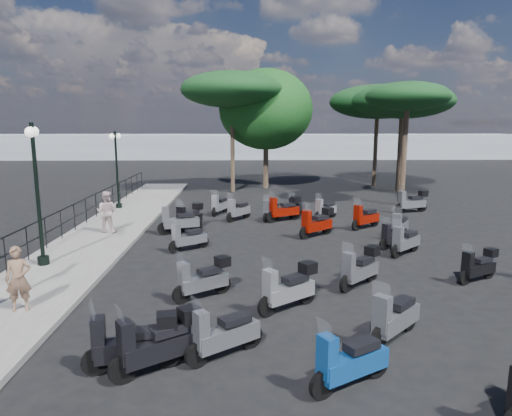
{
  "coord_description": "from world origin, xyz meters",
  "views": [
    {
      "loc": [
        -0.79,
        -14.93,
        4.49
      ],
      "look_at": [
        -0.38,
        2.66,
        1.2
      ],
      "focal_mm": 32.0,
      "sensor_mm": 36.0,
      "label": 1
    }
  ],
  "objects_px": {
    "scooter_3": "(189,218)",
    "scooter_11": "(349,363)",
    "pedestrian_far": "(107,212)",
    "scooter_13": "(317,223)",
    "scooter_1": "(223,335)",
    "scooter_4": "(219,205)",
    "scooter_8": "(188,239)",
    "scooter_25": "(365,218)",
    "scooter_2": "(179,222)",
    "scooter_20": "(400,227)",
    "scooter_0": "(132,344)",
    "scooter_6": "(288,289)",
    "scooter_21": "(325,210)",
    "scooter_9": "(284,209)",
    "lamp_post_2": "(117,165)",
    "pine_0": "(378,102)",
    "scooter_17": "(394,318)",
    "scooter_14": "(296,207)",
    "scooter_12": "(360,269)",
    "pine_1": "(403,101)",
    "pine_2": "(232,90)",
    "woman": "(18,279)",
    "scooter_5": "(158,344)",
    "scooter_26": "(412,202)",
    "scooter_19": "(405,242)",
    "broadleaf_tree": "(266,110)",
    "scooter_18": "(478,266)",
    "scooter_10": "(238,211)",
    "lamp_post_1": "(37,185)",
    "pine_3": "(408,97)",
    "scooter_7": "(203,279)"
  },
  "relations": [
    {
      "from": "pedestrian_far",
      "to": "scooter_13",
      "type": "height_order",
      "value": "pedestrian_far"
    },
    {
      "from": "lamp_post_2",
      "to": "scooter_11",
      "type": "bearing_deg",
      "value": -57.4
    },
    {
      "from": "scooter_6",
      "to": "scooter_3",
      "type": "bearing_deg",
      "value": -14.73
    },
    {
      "from": "scooter_1",
      "to": "scooter_2",
      "type": "relative_size",
      "value": 0.82
    },
    {
      "from": "scooter_26",
      "to": "scooter_7",
      "type": "bearing_deg",
      "value": 124.17
    },
    {
      "from": "scooter_7",
      "to": "scooter_9",
      "type": "distance_m",
      "value": 9.83
    },
    {
      "from": "pine_2",
      "to": "broadleaf_tree",
      "type": "bearing_deg",
      "value": 36.37
    },
    {
      "from": "scooter_20",
      "to": "scooter_4",
      "type": "bearing_deg",
      "value": -1.61
    },
    {
      "from": "scooter_8",
      "to": "scooter_14",
      "type": "xyz_separation_m",
      "value": [
        4.53,
        6.03,
        -0.01
      ]
    },
    {
      "from": "scooter_0",
      "to": "scooter_5",
      "type": "height_order",
      "value": "scooter_5"
    },
    {
      "from": "lamp_post_2",
      "to": "scooter_13",
      "type": "xyz_separation_m",
      "value": [
        9.43,
        -5.73,
        -1.84
      ]
    },
    {
      "from": "scooter_19",
      "to": "scooter_6",
      "type": "bearing_deg",
      "value": 94.3
    },
    {
      "from": "scooter_8",
      "to": "scooter_14",
      "type": "height_order",
      "value": "scooter_8"
    },
    {
      "from": "scooter_2",
      "to": "pine_0",
      "type": "distance_m",
      "value": 19.45
    },
    {
      "from": "scooter_5",
      "to": "scooter_17",
      "type": "height_order",
      "value": "scooter_17"
    },
    {
      "from": "scooter_3",
      "to": "pine_2",
      "type": "height_order",
      "value": "pine_2"
    },
    {
      "from": "scooter_0",
      "to": "scooter_2",
      "type": "xyz_separation_m",
      "value": [
        -0.66,
        10.56,
        -0.02
      ]
    },
    {
      "from": "scooter_19",
      "to": "scooter_18",
      "type": "bearing_deg",
      "value": 161.5
    },
    {
      "from": "scooter_9",
      "to": "scooter_26",
      "type": "bearing_deg",
      "value": -102.08
    },
    {
      "from": "scooter_1",
      "to": "scooter_3",
      "type": "relative_size",
      "value": 0.91
    },
    {
      "from": "scooter_6",
      "to": "scooter_18",
      "type": "xyz_separation_m",
      "value": [
        5.61,
        1.87,
        -0.09
      ]
    },
    {
      "from": "scooter_12",
      "to": "scooter_18",
      "type": "height_order",
      "value": "scooter_12"
    },
    {
      "from": "scooter_8",
      "to": "scooter_18",
      "type": "height_order",
      "value": "scooter_8"
    },
    {
      "from": "scooter_3",
      "to": "scooter_11",
      "type": "xyz_separation_m",
      "value": [
        4.14,
        -11.85,
        -0.05
      ]
    },
    {
      "from": "scooter_11",
      "to": "scooter_20",
      "type": "xyz_separation_m",
      "value": [
        4.3,
        10.25,
        -0.0
      ]
    },
    {
      "from": "scooter_2",
      "to": "scooter_0",
      "type": "bearing_deg",
      "value": 165.13
    },
    {
      "from": "scooter_9",
      "to": "pedestrian_far",
      "type": "bearing_deg",
      "value": 81.53
    },
    {
      "from": "scooter_14",
      "to": "pine_1",
      "type": "height_order",
      "value": "pine_1"
    },
    {
      "from": "lamp_post_2",
      "to": "scooter_9",
      "type": "xyz_separation_m",
      "value": [
        8.36,
        -2.79,
        -1.84
      ]
    },
    {
      "from": "lamp_post_1",
      "to": "scooter_10",
      "type": "bearing_deg",
      "value": 30.73
    },
    {
      "from": "pine_0",
      "to": "scooter_13",
      "type": "bearing_deg",
      "value": -113.48
    },
    {
      "from": "scooter_9",
      "to": "pine_3",
      "type": "distance_m",
      "value": 9.73
    },
    {
      "from": "pine_2",
      "to": "woman",
      "type": "bearing_deg",
      "value": -102.74
    },
    {
      "from": "scooter_18",
      "to": "pine_0",
      "type": "bearing_deg",
      "value": -35.62
    },
    {
      "from": "scooter_6",
      "to": "scooter_21",
      "type": "height_order",
      "value": "scooter_6"
    },
    {
      "from": "scooter_17",
      "to": "scooter_14",
      "type": "bearing_deg",
      "value": -41.65
    },
    {
      "from": "scooter_1",
      "to": "scooter_11",
      "type": "distance_m",
      "value": 2.45
    },
    {
      "from": "scooter_12",
      "to": "pine_1",
      "type": "bearing_deg",
      "value": -64.79
    },
    {
      "from": "scooter_26",
      "to": "lamp_post_1",
      "type": "bearing_deg",
      "value": 105.11
    },
    {
      "from": "scooter_1",
      "to": "scooter_4",
      "type": "bearing_deg",
      "value": -32.25
    },
    {
      "from": "lamp_post_2",
      "to": "scooter_8",
      "type": "xyz_separation_m",
      "value": [
        4.53,
        -7.67,
        -1.95
      ]
    },
    {
      "from": "scooter_14",
      "to": "scooter_12",
      "type": "bearing_deg",
      "value": 127.27
    },
    {
      "from": "pine_3",
      "to": "lamp_post_2",
      "type": "bearing_deg",
      "value": -174.44
    },
    {
      "from": "scooter_1",
      "to": "scooter_6",
      "type": "bearing_deg",
      "value": -68.44
    },
    {
      "from": "scooter_8",
      "to": "scooter_25",
      "type": "relative_size",
      "value": 0.93
    },
    {
      "from": "scooter_9",
      "to": "scooter_26",
      "type": "xyz_separation_m",
      "value": [
        6.66,
        1.9,
        -0.01
      ]
    },
    {
      "from": "scooter_9",
      "to": "scooter_2",
      "type": "bearing_deg",
      "value": 89.63
    },
    {
      "from": "scooter_1",
      "to": "scooter_4",
      "type": "xyz_separation_m",
      "value": [
        -0.87,
        14.12,
        -0.03
      ]
    },
    {
      "from": "woman",
      "to": "scooter_4",
      "type": "distance_m",
      "value": 12.71
    },
    {
      "from": "scooter_10",
      "to": "scooter_14",
      "type": "relative_size",
      "value": 1.03
    }
  ]
}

